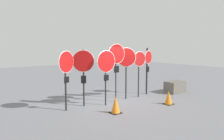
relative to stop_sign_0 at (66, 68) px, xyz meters
The scene contains 11 objects.
ground_plane 2.95m from the stop_sign_0, ahead, with size 40.00×40.00×0.00m, color slate.
stop_sign_0 is the anchor object (origin of this frame).
stop_sign_1 0.86m from the stop_sign_0, 10.04° to the left, with size 0.79×0.55×2.42m.
stop_sign_2 1.72m from the stop_sign_0, 10.63° to the right, with size 0.94×0.12×2.38m.
stop_sign_3 2.42m from the stop_sign_0, ahead, with size 0.91×0.11×2.66m.
stop_sign_4 3.15m from the stop_sign_0, ahead, with size 0.83×0.48×2.49m.
stop_sign_5 3.89m from the stop_sign_0, ahead, with size 0.76×0.13×2.30m.
stop_sign_6 4.74m from the stop_sign_0, ahead, with size 0.69×0.22×2.45m.
traffic_cone_0 4.60m from the stop_sign_0, 24.50° to the right, with size 0.40×0.40×0.59m.
traffic_cone_1 2.40m from the stop_sign_0, 46.49° to the right, with size 0.40×0.40×0.66m.
storage_crate 6.42m from the stop_sign_0, ahead, with size 1.12×0.68×0.62m.
Camera 1 is at (-6.07, -7.70, 2.57)m, focal length 35.00 mm.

